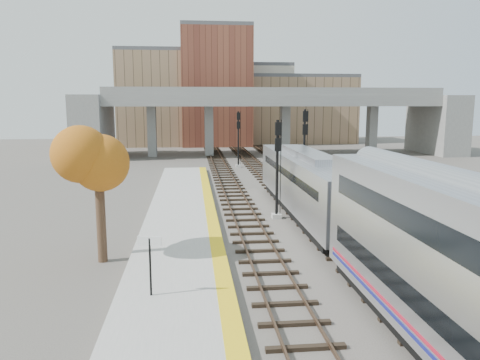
{
  "coord_description": "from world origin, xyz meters",
  "views": [
    {
      "loc": [
        -6.58,
        -21.79,
        7.43
      ],
      "look_at": [
        -3.45,
        7.95,
        2.5
      ],
      "focal_mm": 35.0,
      "sensor_mm": 36.0,
      "label": 1
    }
  ],
  "objects_px": {
    "locomotive": "(307,182)",
    "car_a": "(370,173)",
    "signal_mast_near": "(277,172)",
    "car_b": "(396,168)",
    "signal_mast_far": "(238,141)",
    "tree": "(98,151)",
    "signal_mast_mid": "(304,151)",
    "car_c": "(392,160)"
  },
  "relations": [
    {
      "from": "locomotive",
      "to": "car_a",
      "type": "height_order",
      "value": "locomotive"
    },
    {
      "from": "signal_mast_near",
      "to": "car_b",
      "type": "height_order",
      "value": "signal_mast_near"
    },
    {
      "from": "locomotive",
      "to": "signal_mast_far",
      "type": "height_order",
      "value": "signal_mast_far"
    },
    {
      "from": "car_a",
      "to": "tree",
      "type": "bearing_deg",
      "value": -139.06
    },
    {
      "from": "signal_mast_mid",
      "to": "car_a",
      "type": "relative_size",
      "value": 1.83
    },
    {
      "from": "signal_mast_near",
      "to": "car_c",
      "type": "height_order",
      "value": "signal_mast_near"
    },
    {
      "from": "locomotive",
      "to": "car_a",
      "type": "relative_size",
      "value": 5.05
    },
    {
      "from": "locomotive",
      "to": "signal_mast_mid",
      "type": "bearing_deg",
      "value": 77.68
    },
    {
      "from": "signal_mast_far",
      "to": "locomotive",
      "type": "bearing_deg",
      "value": -85.05
    },
    {
      "from": "signal_mast_near",
      "to": "tree",
      "type": "distance_m",
      "value": 12.41
    },
    {
      "from": "signal_mast_near",
      "to": "signal_mast_far",
      "type": "distance_m",
      "value": 24.66
    },
    {
      "from": "signal_mast_mid",
      "to": "car_b",
      "type": "xyz_separation_m",
      "value": [
        12.04,
        8.29,
        -2.82
      ]
    },
    {
      "from": "locomotive",
      "to": "signal_mast_mid",
      "type": "distance_m",
      "value": 9.44
    },
    {
      "from": "signal_mast_mid",
      "to": "car_a",
      "type": "distance_m",
      "value": 9.41
    },
    {
      "from": "tree",
      "to": "car_c",
      "type": "relative_size",
      "value": 1.74
    },
    {
      "from": "car_b",
      "to": "signal_mast_far",
      "type": "bearing_deg",
      "value": 159.46
    },
    {
      "from": "car_a",
      "to": "locomotive",
      "type": "bearing_deg",
      "value": -129.27
    },
    {
      "from": "locomotive",
      "to": "signal_mast_near",
      "type": "distance_m",
      "value": 2.27
    },
    {
      "from": "car_b",
      "to": "signal_mast_near",
      "type": "bearing_deg",
      "value": -129.82
    },
    {
      "from": "car_a",
      "to": "car_b",
      "type": "distance_m",
      "value": 5.66
    },
    {
      "from": "signal_mast_far",
      "to": "car_a",
      "type": "relative_size",
      "value": 1.72
    },
    {
      "from": "signal_mast_far",
      "to": "car_b",
      "type": "relative_size",
      "value": 1.95
    },
    {
      "from": "tree",
      "to": "car_c",
      "type": "xyz_separation_m",
      "value": [
        28.45,
        32.18,
        -4.63
      ]
    },
    {
      "from": "signal_mast_mid",
      "to": "signal_mast_far",
      "type": "height_order",
      "value": "signal_mast_mid"
    },
    {
      "from": "locomotive",
      "to": "car_c",
      "type": "relative_size",
      "value": 4.68
    },
    {
      "from": "locomotive",
      "to": "car_a",
      "type": "xyz_separation_m",
      "value": [
        9.71,
        13.82,
        -1.59
      ]
    },
    {
      "from": "signal_mast_mid",
      "to": "car_b",
      "type": "bearing_deg",
      "value": 34.55
    },
    {
      "from": "car_a",
      "to": "car_c",
      "type": "bearing_deg",
      "value": 52.68
    },
    {
      "from": "car_a",
      "to": "car_c",
      "type": "distance_m",
      "value": 12.62
    },
    {
      "from": "car_a",
      "to": "car_b",
      "type": "relative_size",
      "value": 1.13
    },
    {
      "from": "locomotive",
      "to": "signal_mast_near",
      "type": "height_order",
      "value": "signal_mast_near"
    },
    {
      "from": "signal_mast_near",
      "to": "car_b",
      "type": "bearing_deg",
      "value": 47.91
    },
    {
      "from": "car_a",
      "to": "car_b",
      "type": "height_order",
      "value": "car_a"
    },
    {
      "from": "car_c",
      "to": "signal_mast_near",
      "type": "bearing_deg",
      "value": -103.77
    },
    {
      "from": "signal_mast_near",
      "to": "signal_mast_mid",
      "type": "xyz_separation_m",
      "value": [
        4.1,
        9.58,
        0.37
      ]
    },
    {
      "from": "tree",
      "to": "car_b",
      "type": "xyz_separation_m",
      "value": [
        25.87,
        25.25,
        -4.67
      ]
    },
    {
      "from": "signal_mast_far",
      "to": "car_b",
      "type": "xyz_separation_m",
      "value": [
        16.14,
        -6.79,
        -2.53
      ]
    },
    {
      "from": "signal_mast_near",
      "to": "car_a",
      "type": "height_order",
      "value": "signal_mast_near"
    },
    {
      "from": "signal_mast_far",
      "to": "car_a",
      "type": "xyz_separation_m",
      "value": [
        11.81,
        -10.43,
        -2.44
      ]
    },
    {
      "from": "signal_mast_near",
      "to": "car_c",
      "type": "distance_m",
      "value": 31.17
    },
    {
      "from": "signal_mast_near",
      "to": "signal_mast_far",
      "type": "xyz_separation_m",
      "value": [
        0.0,
        24.66,
        0.09
      ]
    },
    {
      "from": "tree",
      "to": "car_a",
      "type": "relative_size",
      "value": 1.88
    }
  ]
}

